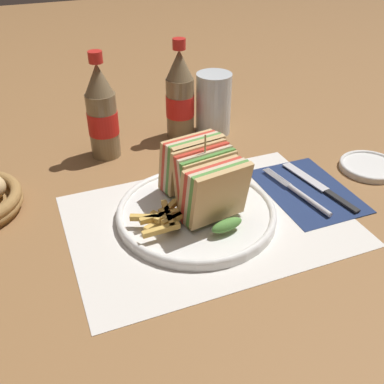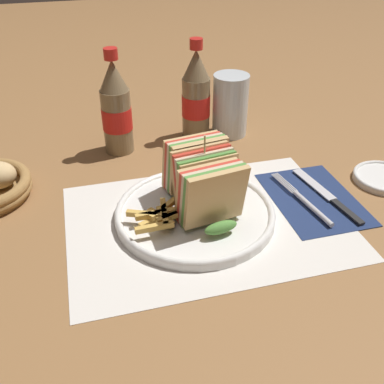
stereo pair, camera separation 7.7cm
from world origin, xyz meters
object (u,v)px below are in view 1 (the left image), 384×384
Objects in this scene: fork at (302,195)px; plate_main at (196,212)px; coke_bottle_near at (102,114)px; glass_near at (213,104)px; coke_bottle_far at (180,97)px; club_sandwich at (204,180)px; knife at (320,186)px; side_saucer at (369,166)px.

plate_main is at bearing 165.94° from fork.
fork is at bearing -45.31° from coke_bottle_near.
glass_near is at bearing 88.51° from fork.
coke_bottle_far is at bearing 7.62° from coke_bottle_near.
fork is (0.20, -0.02, -0.00)m from plate_main.
club_sandwich is 0.30m from coke_bottle_far.
glass_near reaches higher than plate_main.
fork is 0.32m from glass_near.
club_sandwich is 0.20m from fork.
coke_bottle_near is (-0.09, 0.28, 0.08)m from plate_main.
club_sandwich is (0.02, 0.01, 0.06)m from plate_main.
club_sandwich is at bearing 168.48° from knife.
coke_bottle_near reaches higher than side_saucer.
side_saucer is (0.39, 0.02, -0.00)m from plate_main.
side_saucer is at bearing 2.88° from plate_main.
plate_main is at bearing -177.12° from side_saucer.
coke_bottle_far is 1.86× the size of side_saucer.
fork is at bearing -70.03° from coke_bottle_far.
coke_bottle_far is at bearing 175.06° from glass_near.
coke_bottle_far is (-0.12, 0.32, 0.09)m from fork.
knife is at bearing -169.87° from side_saucer.
plate_main is 0.33m from coke_bottle_far.
club_sandwich is 0.88× the size of coke_bottle_far.
coke_bottle_far is (0.08, 0.30, 0.08)m from plate_main.
coke_bottle_far is at bearing 110.04° from knife.
club_sandwich is 0.32m from glass_near.
plate_main reaches higher than side_saucer.
club_sandwich reaches higher than fork.
glass_near is at bearing -4.94° from coke_bottle_far.
club_sandwich reaches higher than knife.
plate_main is 1.24× the size of coke_bottle_near.
coke_bottle_far is 0.08m from glass_near.
plate_main is at bearing -105.56° from coke_bottle_far.
glass_near is at bearing 97.92° from knife.
side_saucer reaches higher than knife.
knife is (0.05, 0.01, -0.00)m from fork.
coke_bottle_far is at bearing 74.44° from plate_main.
coke_bottle_near reaches higher than club_sandwich.
club_sandwich is at bearing 24.22° from plate_main.
coke_bottle_far reaches higher than club_sandwich.
coke_bottle_near is at bearing 108.62° from plate_main.
club_sandwich is 1.64× the size of side_saucer.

